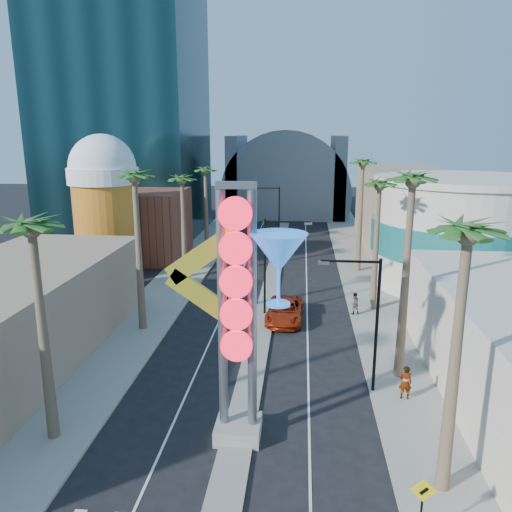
{
  "coord_description": "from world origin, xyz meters",
  "views": [
    {
      "loc": [
        2.9,
        -18.62,
        14.65
      ],
      "look_at": [
        -0.54,
        18.11,
        5.45
      ],
      "focal_mm": 35.0,
      "sensor_mm": 36.0,
      "label": 1
    }
  ],
  "objects_px": {
    "pedestrian_b": "(354,303)",
    "red_pickup": "(285,311)",
    "pedestrian_a": "(405,382)",
    "neon_sign": "(255,297)"
  },
  "relations": [
    {
      "from": "red_pickup",
      "to": "pedestrian_a",
      "type": "relative_size",
      "value": 3.06
    },
    {
      "from": "pedestrian_b",
      "to": "red_pickup",
      "type": "bearing_deg",
      "value": 4.09
    },
    {
      "from": "pedestrian_a",
      "to": "pedestrian_b",
      "type": "distance_m",
      "value": 13.38
    },
    {
      "from": "pedestrian_a",
      "to": "pedestrian_b",
      "type": "bearing_deg",
      "value": -82.86
    },
    {
      "from": "neon_sign",
      "to": "pedestrian_b",
      "type": "bearing_deg",
      "value": 69.71
    },
    {
      "from": "red_pickup",
      "to": "pedestrian_a",
      "type": "xyz_separation_m",
      "value": [
        7.12,
        -11.67,
        0.3
      ]
    },
    {
      "from": "pedestrian_a",
      "to": "pedestrian_b",
      "type": "height_order",
      "value": "pedestrian_a"
    },
    {
      "from": "pedestrian_b",
      "to": "pedestrian_a",
      "type": "bearing_deg",
      "value": 84.48
    },
    {
      "from": "red_pickup",
      "to": "neon_sign",
      "type": "bearing_deg",
      "value": -90.68
    },
    {
      "from": "pedestrian_a",
      "to": "neon_sign",
      "type": "bearing_deg",
      "value": 28.53
    }
  ]
}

